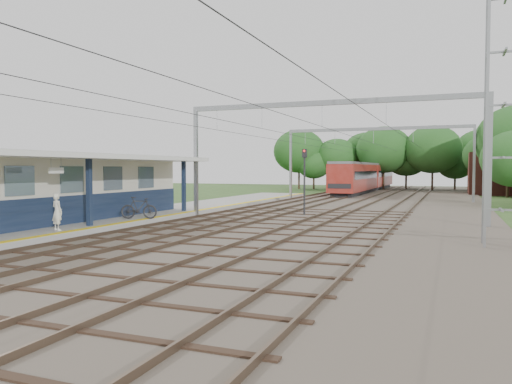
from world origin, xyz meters
The scene contains 15 objects.
ground centered at (0.00, 0.00, 0.00)m, with size 160.00×160.00×0.00m, color #2D4C1E.
ballast_bed centered at (4.00, 30.00, 0.05)m, with size 18.00×90.00×0.10m, color #473D33.
platform centered at (-7.50, 14.00, 0.17)m, with size 5.00×52.00×0.35m, color gray.
yellow_stripe centered at (-5.25, 14.00, 0.35)m, with size 0.45×52.00×0.01m, color yellow.
station_building centered at (-8.88, 7.00, 2.04)m, with size 3.41×18.00×3.40m.
canopy centered at (-7.77, 6.00, 3.64)m, with size 6.40×20.00×3.44m.
rail_tracks centered at (1.50, 30.00, 0.18)m, with size 11.80×88.00×0.15m.
catenary_system centered at (3.39, 25.28, 5.51)m, with size 17.22×88.00×7.00m.
lattice_pylon centered at (12.00, 8.00, 6.00)m, with size 1.30×1.30×12.00m.
tree_band centered at (3.84, 57.12, 4.92)m, with size 31.72×30.88×8.82m.
house_far centered at (16.00, 52.00, 3.23)m, with size 8.00×6.12×8.66m.
person centered at (-5.97, 3.98, 1.18)m, with size 0.60×0.40×1.66m, color white.
bicycle centered at (-5.60, 9.60, 0.95)m, with size 0.56×1.99×1.20m, color black.
train centered at (-0.50, 54.95, 2.09)m, with size 2.84×35.34×3.73m.
signal_post centered at (1.35, 17.86, 2.73)m, with size 0.30×0.26×4.34m.
Camera 1 is at (10.24, -13.18, 3.08)m, focal length 35.00 mm.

